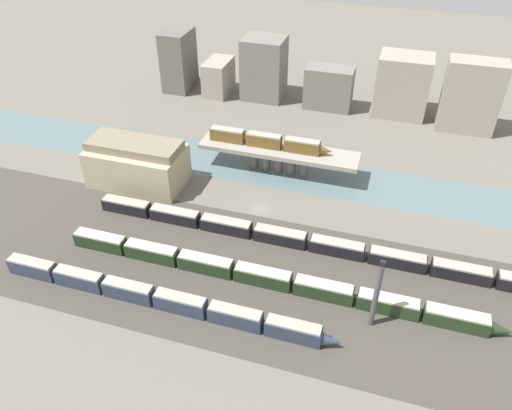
{
  "coord_description": "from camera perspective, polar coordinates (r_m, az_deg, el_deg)",
  "views": [
    {
      "loc": [
        29.6,
        -98.36,
        77.68
      ],
      "look_at": [
        0.0,
        -2.38,
        2.9
      ],
      "focal_mm": 35.0,
      "sensor_mm": 36.0,
      "label": 1
    }
  ],
  "objects": [
    {
      "name": "city_block_left",
      "position": [
        189.37,
        -4.31,
        14.38
      ],
      "size": [
        8.31,
        14.13,
        12.31
      ],
      "primitive_type": "cube",
      "color": "gray",
      "rests_on": "ground"
    },
    {
      "name": "train_yard_near",
      "position": [
        104.92,
        -10.95,
        -10.43
      ],
      "size": [
        73.07,
        2.82,
        3.96
      ],
      "color": "#2D384C",
      "rests_on": "ground"
    },
    {
      "name": "city_block_far_left",
      "position": [
        193.43,
        -8.83,
        16.03
      ],
      "size": [
        9.33,
        13.65,
        21.61
      ],
      "primitive_type": "cube",
      "color": "#605B56",
      "rests_on": "ground"
    },
    {
      "name": "train_yard_mid",
      "position": [
        107.26,
        1.64,
        -8.37
      ],
      "size": [
        95.5,
        3.13,
        3.68
      ],
      "color": "#23381E",
      "rests_on": "ground"
    },
    {
      "name": "city_block_far_right",
      "position": [
        178.38,
        16.38,
        12.97
      ],
      "size": [
        17.2,
        12.74,
        20.42
      ],
      "primitive_type": "cube",
      "color": "gray",
      "rests_on": "ground"
    },
    {
      "name": "railbed_yard",
      "position": [
        111.53,
        -3.3,
        -7.55
      ],
      "size": [
        280.0,
        42.0,
        0.01
      ],
      "primitive_type": "cube",
      "color": "#423D38",
      "rests_on": "ground"
    },
    {
      "name": "warehouse_building",
      "position": [
        139.32,
        -13.42,
        4.66
      ],
      "size": [
        25.39,
        14.01,
        12.81
      ],
      "color": "tan",
      "rests_on": "ground"
    },
    {
      "name": "river_water",
      "position": [
        144.02,
        2.54,
        3.99
      ],
      "size": [
        320.0,
        18.5,
        0.01
      ],
      "primitive_type": "cube",
      "color": "slate",
      "rests_on": "ground"
    },
    {
      "name": "train_on_bridge",
      "position": [
        140.02,
        1.41,
        7.32
      ],
      "size": [
        35.05,
        2.84,
        3.78
      ],
      "color": "brown",
      "rests_on": "bridge"
    },
    {
      "name": "city_block_right",
      "position": [
        178.99,
        8.31,
        13.11
      ],
      "size": [
        16.27,
        8.83,
        14.45
      ],
      "primitive_type": "cube",
      "color": "slate",
      "rests_on": "ground"
    },
    {
      "name": "city_block_tall",
      "position": [
        174.25,
        23.35,
        11.35
      ],
      "size": [
        17.51,
        8.94,
        23.04
      ],
      "primitive_type": "cube",
      "color": "gray",
      "rests_on": "ground"
    },
    {
      "name": "signal_tower",
      "position": [
        97.85,
        13.58,
        -9.96
      ],
      "size": [
        1.07,
        1.07,
        16.77
      ],
      "color": "#4C4C51",
      "rests_on": "ground"
    },
    {
      "name": "ground_plane",
      "position": [
        128.79,
        0.31,
        -0.43
      ],
      "size": [
        400.0,
        400.0,
        0.0
      ],
      "primitive_type": "plane",
      "color": "#666056"
    },
    {
      "name": "train_yard_far",
      "position": [
        116.51,
        6.78,
        -4.36
      ],
      "size": [
        111.41,
        3.14,
        3.42
      ],
      "color": "black",
      "rests_on": "ground"
    },
    {
      "name": "bridge",
      "position": [
        141.12,
        2.6,
        5.87
      ],
      "size": [
        44.99,
        9.38,
        7.24
      ],
      "color": "gray",
      "rests_on": "ground"
    },
    {
      "name": "city_block_center",
      "position": [
        184.06,
        0.92,
        15.37
      ],
      "size": [
        14.5,
        12.62,
        21.66
      ],
      "primitive_type": "cube",
      "color": "slate",
      "rests_on": "ground"
    }
  ]
}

